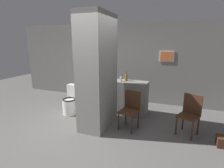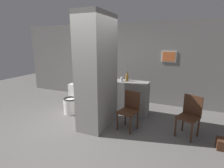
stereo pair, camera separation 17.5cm
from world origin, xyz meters
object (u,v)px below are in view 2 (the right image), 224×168
(toilet, at_px, (72,101))
(chair_near_pillar, at_px, (130,109))
(bottle_tall, at_px, (127,78))
(bicycle, at_px, (99,97))
(chair_by_doorway, at_px, (190,114))

(toilet, distance_m, chair_near_pillar, 1.82)
(chair_near_pillar, distance_m, bottle_tall, 1.07)
(chair_near_pillar, xyz_separation_m, bottle_tall, (-0.36, 0.85, 0.54))
(chair_near_pillar, xyz_separation_m, bicycle, (-1.23, 0.87, -0.12))
(bottle_tall, bearing_deg, toilet, -157.67)
(chair_near_pillar, bearing_deg, chair_by_doorway, 21.75)
(bicycle, distance_m, bottle_tall, 1.10)
(bottle_tall, bearing_deg, bicycle, 178.70)
(bottle_tall, bearing_deg, chair_by_doorway, -21.95)
(chair_by_doorway, bearing_deg, bicycle, -171.27)
(chair_by_doorway, bearing_deg, chair_near_pillar, -147.62)
(chair_near_pillar, relative_size, bottle_tall, 3.29)
(toilet, xyz_separation_m, bottle_tall, (1.44, 0.59, 0.70))
(chair_near_pillar, bearing_deg, toilet, -174.97)
(toilet, relative_size, bicycle, 0.45)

